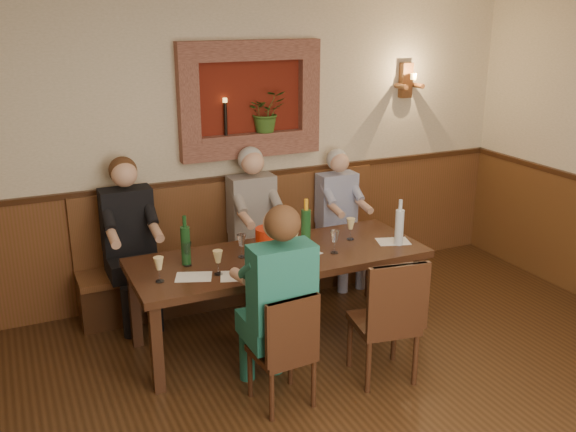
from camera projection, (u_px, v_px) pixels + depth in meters
name	position (u px, v px, depth m)	size (l,w,h in m)	color
room_shell	(426.00, 167.00, 3.24)	(6.04, 6.04, 2.82)	#C3B694
wainscoting	(411.00, 390.00, 3.64)	(6.02, 6.02, 1.15)	brown
wall_niche	(255.00, 104.00, 5.91)	(1.36, 0.30, 1.06)	#60180D
wall_sconce	(407.00, 81.00, 6.51)	(0.25, 0.20, 0.35)	brown
dining_table	(279.00, 263.00, 5.22)	(2.40, 0.90, 0.75)	#331B0F
bench	(240.00, 263.00, 6.14)	(3.00, 0.45, 1.11)	#381E0F
chair_near_left	(283.00, 371.00, 4.45)	(0.41, 0.41, 0.87)	#331B0F
chair_near_right	(383.00, 343.00, 4.76)	(0.49, 0.49, 0.98)	#331B0F
person_bench_left	(132.00, 256.00, 5.55)	(0.44, 0.54, 1.46)	black
person_bench_mid	(256.00, 238.00, 6.01)	(0.43, 0.53, 1.45)	#605958
person_bench_right	(340.00, 229.00, 6.39)	(0.39, 0.47, 1.35)	navy
person_chair_front	(277.00, 319.00, 4.42)	(0.44, 0.53, 1.46)	#195856
spittoon_bucket	(269.00, 243.00, 5.11)	(0.21, 0.21, 0.24)	red
wine_bottle_green_a	(306.00, 229.00, 5.24)	(0.10, 0.10, 0.44)	#19471E
wine_bottle_green_b	(186.00, 245.00, 4.95)	(0.08, 0.08, 0.40)	#19471E
water_bottle	(399.00, 226.00, 5.37)	(0.10, 0.10, 0.39)	silver
tasting_sheet_a	(194.00, 277.00, 4.76)	(0.27, 0.19, 0.00)	white
tasting_sheet_b	(300.00, 254.00, 5.20)	(0.31, 0.22, 0.00)	white
tasting_sheet_c	(393.00, 241.00, 5.48)	(0.27, 0.19, 0.00)	white
tasting_sheet_d	(240.00, 276.00, 4.78)	(0.29, 0.21, 0.00)	white
wine_glass_0	(293.00, 251.00, 4.99)	(0.08, 0.08, 0.19)	#EED48E
wine_glass_1	(187.00, 254.00, 4.94)	(0.08, 0.08, 0.19)	white
wine_glass_2	(278.00, 260.00, 4.83)	(0.08, 0.08, 0.19)	#EED48E
wine_glass_3	(159.00, 270.00, 4.65)	(0.08, 0.08, 0.19)	#EED48E
wine_glass_4	(218.00, 263.00, 4.78)	(0.08, 0.08, 0.19)	#EED48E
wine_glass_5	(242.00, 246.00, 5.11)	(0.08, 0.08, 0.19)	white
wine_glass_6	(335.00, 242.00, 5.20)	(0.08, 0.08, 0.19)	white
wine_glass_7	(295.00, 239.00, 5.27)	(0.08, 0.08, 0.19)	#EED48E
wine_glass_8	(351.00, 229.00, 5.50)	(0.08, 0.08, 0.19)	#EED48E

